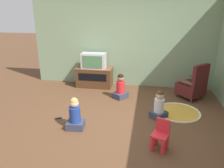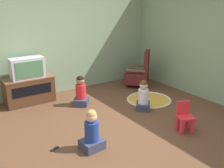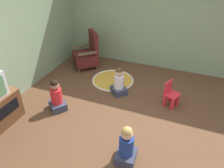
{
  "view_description": "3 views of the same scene",
  "coord_description": "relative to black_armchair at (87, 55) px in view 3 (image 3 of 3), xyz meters",
  "views": [
    {
      "loc": [
        0.53,
        -4.08,
        2.35
      ],
      "look_at": [
        -0.22,
        0.37,
        0.73
      ],
      "focal_mm": 35.0,
      "sensor_mm": 36.0,
      "label": 1
    },
    {
      "loc": [
        -2.62,
        -3.54,
        2.28
      ],
      "look_at": [
        -0.08,
        0.22,
        0.78
      ],
      "focal_mm": 42.0,
      "sensor_mm": 36.0,
      "label": 2
    },
    {
      "loc": [
        -3.03,
        -1.0,
        2.82
      ],
      "look_at": [
        0.09,
        0.25,
        0.7
      ],
      "focal_mm": 35.0,
      "sensor_mm": 36.0,
      "label": 3
    }
  ],
  "objects": [
    {
      "name": "ground_plane",
      "position": [
        -1.73,
        -1.63,
        -0.36
      ],
      "size": [
        30.0,
        30.0,
        0.0
      ],
      "primitive_type": "plane",
      "color": "brown"
    },
    {
      "name": "wall_right",
      "position": [
        0.76,
        -1.86,
        1.02
      ],
      "size": [
        0.12,
        5.53,
        2.76
      ],
      "color": "gray",
      "rests_on": "ground_plane"
    },
    {
      "name": "black_armchair",
      "position": [
        0.0,
        0.0,
        0.0
      ],
      "size": [
        0.83,
        0.83,
        0.97
      ],
      "rotation": [
        0.0,
        0.0,
        3.89
      ],
      "color": "brown",
      "rests_on": "ground_plane"
    },
    {
      "name": "yellow_kid_chair",
      "position": [
        -0.92,
        -2.39,
        -0.13
      ],
      "size": [
        0.35,
        0.34,
        0.54
      ],
      "rotation": [
        0.0,
        0.0,
        -0.39
      ],
      "color": "red",
      "rests_on": "ground_plane"
    },
    {
      "name": "play_mat",
      "position": [
        -0.44,
        -0.92,
        -0.35
      ],
      "size": [
        1.04,
        1.04,
        0.04
      ],
      "color": "gold",
      "rests_on": "ground_plane"
    },
    {
      "name": "child_watching_left",
      "position": [
        -0.9,
        -1.25,
        -0.08
      ],
      "size": [
        0.44,
        0.44,
        0.65
      ],
      "rotation": [
        0.0,
        0.0,
        0.84
      ],
      "color": "#33384C",
      "rests_on": "ground_plane"
    },
    {
      "name": "child_watching_center",
      "position": [
        -1.89,
        -0.28,
        -0.07
      ],
      "size": [
        0.45,
        0.46,
        0.68
      ],
      "rotation": [
        0.0,
        0.0,
        0.89
      ],
      "color": "#33384C",
      "rests_on": "ground_plane"
    },
    {
      "name": "child_watching_right",
      "position": [
        -2.58,
        -1.99,
        -0.07
      ],
      "size": [
        0.36,
        0.33,
        0.67
      ],
      "rotation": [
        0.0,
        0.0,
        0.09
      ],
      "color": "#33384C",
      "rests_on": "ground_plane"
    }
  ]
}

